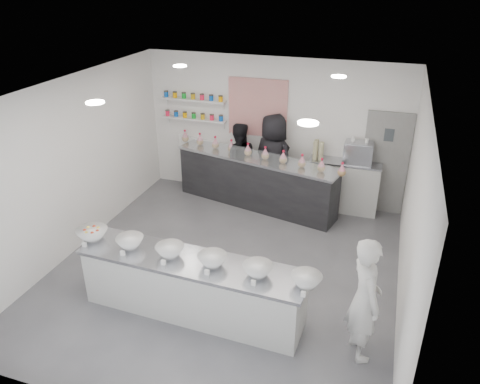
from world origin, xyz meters
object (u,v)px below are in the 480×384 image
at_px(back_bar, 256,182).
at_px(espresso_ledge, 343,186).
at_px(staff_left, 238,161).
at_px(staff_right, 273,160).
at_px(woman_prep, 365,299).
at_px(espresso_machine, 358,153).
at_px(prep_counter, 192,287).

relative_size(back_bar, espresso_ledge, 2.43).
height_order(staff_left, staff_right, staff_right).
relative_size(woman_prep, staff_left, 1.02).
distance_m(back_bar, staff_left, 0.61).
bearing_deg(staff_left, back_bar, 131.25).
height_order(espresso_machine, staff_left, staff_left).
height_order(back_bar, staff_right, staff_right).
bearing_deg(back_bar, espresso_ledge, 25.25).
relative_size(prep_counter, back_bar, 0.94).
height_order(prep_counter, back_bar, back_bar).
relative_size(prep_counter, espresso_ledge, 2.29).
relative_size(espresso_ledge, woman_prep, 0.84).
height_order(prep_counter, woman_prep, woman_prep).
relative_size(espresso_machine, staff_left, 0.33).
distance_m(espresso_machine, woman_prep, 4.03).
distance_m(espresso_machine, staff_left, 2.48).
relative_size(staff_left, staff_right, 0.87).
bearing_deg(woman_prep, espresso_machine, -17.63).
distance_m(prep_counter, back_bar, 3.56).
xyz_separation_m(espresso_ledge, espresso_machine, (0.23, 0.00, 0.75)).
xyz_separation_m(back_bar, staff_left, (-0.47, 0.25, 0.30)).
xyz_separation_m(prep_counter, staff_right, (0.17, 3.80, 0.52)).
distance_m(prep_counter, espresso_ledge, 4.26).
bearing_deg(staff_right, prep_counter, 110.03).
bearing_deg(espresso_ledge, back_bar, -167.70).
height_order(espresso_ledge, espresso_machine, espresso_machine).
xyz_separation_m(espresso_ledge, staff_left, (-2.21, -0.13, 0.31)).
height_order(prep_counter, espresso_machine, espresso_machine).
bearing_deg(staff_right, espresso_ledge, -152.35).
bearing_deg(woman_prep, staff_right, 4.78).
distance_m(staff_left, staff_right, 0.76).
bearing_deg(staff_left, prep_counter, 77.91).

